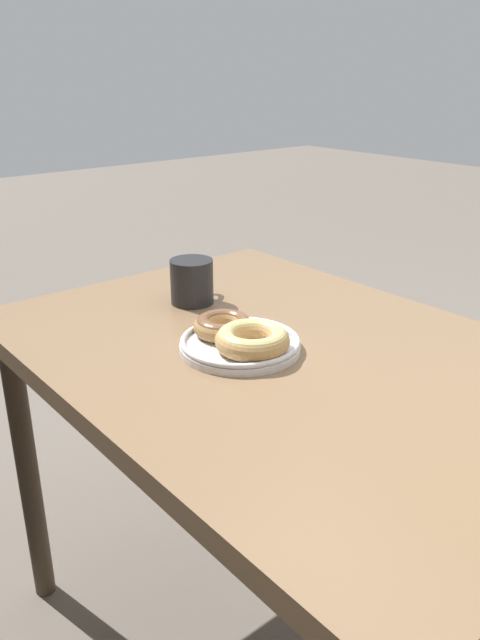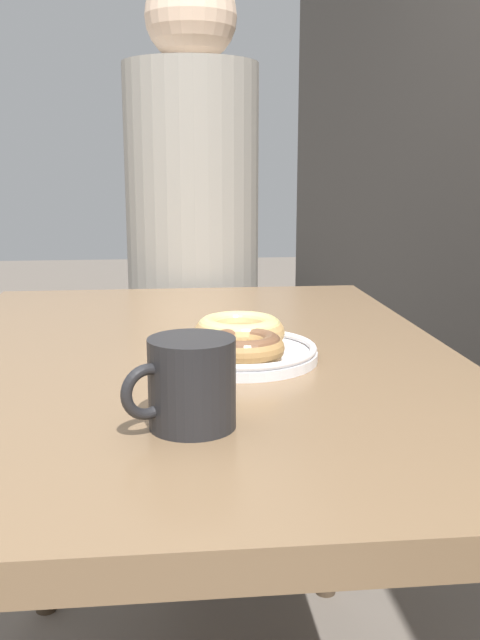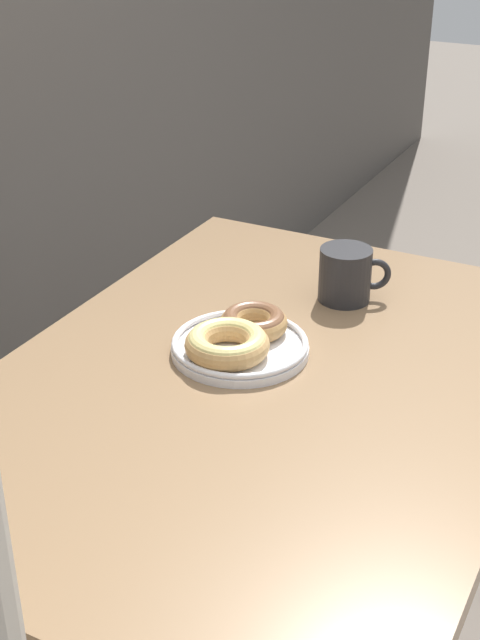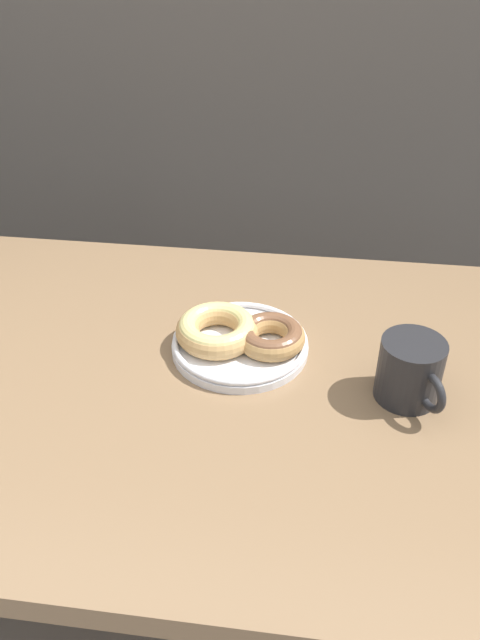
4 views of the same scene
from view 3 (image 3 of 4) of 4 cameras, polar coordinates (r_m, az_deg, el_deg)
dining_table at (r=1.43m, az=1.43°, el=-6.58°), size 1.14×0.80×0.77m
donut_plate at (r=1.44m, az=-0.10°, el=-1.22°), size 0.26×0.22×0.06m
coffee_mug at (r=1.61m, az=6.83°, el=2.94°), size 0.09×0.12×0.10m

